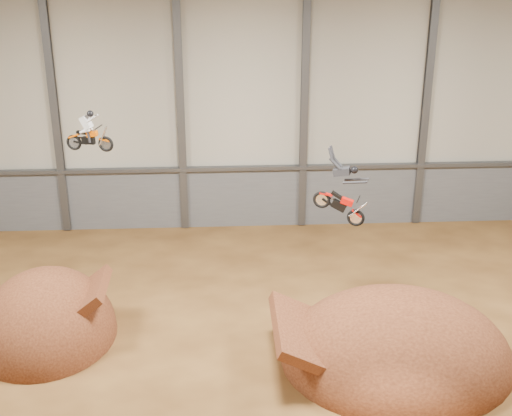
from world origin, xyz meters
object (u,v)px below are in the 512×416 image
at_px(takeoff_ramp, 48,336).
at_px(landing_ramp, 396,360).
at_px(fmx_rider_a, 89,129).
at_px(fmx_rider_b, 336,186).

xyz_separation_m(takeoff_ramp, landing_ramp, (14.43, -2.50, 0.00)).
xyz_separation_m(fmx_rider_a, fmx_rider_b, (10.09, 0.03, -2.66)).
bearing_deg(takeoff_ramp, fmx_rider_a, 31.90).
bearing_deg(fmx_rider_b, takeoff_ramp, -153.47).
distance_m(takeoff_ramp, fmx_rider_b, 13.85).
relative_size(landing_ramp, fmx_rider_b, 2.95).
bearing_deg(landing_ramp, fmx_rider_b, 117.74).
relative_size(takeoff_ramp, landing_ramp, 0.72).
xyz_separation_m(landing_ramp, fmx_rider_b, (-2.07, 3.94, 6.07)).
xyz_separation_m(landing_ramp, fmx_rider_a, (-12.16, 3.91, 8.73)).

